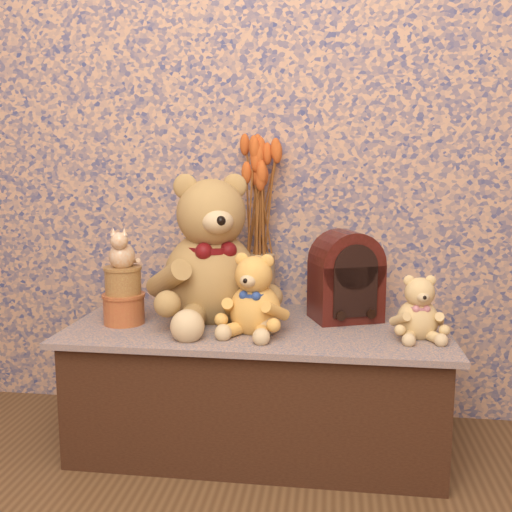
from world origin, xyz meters
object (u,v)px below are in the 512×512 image
at_px(teddy_large, 210,242).
at_px(teddy_medium, 255,290).
at_px(cat_figurine, 122,247).
at_px(biscuit_tin_lower, 124,309).
at_px(ceramic_vase, 258,282).
at_px(cathedral_radio, 346,275).
at_px(teddy_small, 418,304).

height_order(teddy_large, teddy_medium, teddy_large).
bearing_deg(teddy_medium, cat_figurine, -172.05).
relative_size(teddy_medium, biscuit_tin_lower, 2.02).
bearing_deg(teddy_medium, biscuit_tin_lower, -172.05).
distance_m(ceramic_vase, cat_figurine, 0.51).
bearing_deg(cat_figurine, ceramic_vase, 21.66).
relative_size(teddy_large, ceramic_vase, 2.59).
bearing_deg(cat_figurine, cathedral_radio, 3.20).
distance_m(teddy_medium, biscuit_tin_lower, 0.46).
xyz_separation_m(teddy_large, teddy_small, (0.68, -0.13, -0.16)).
xyz_separation_m(biscuit_tin_lower, cat_figurine, (0.00, 0.00, 0.21)).
relative_size(cathedral_radio, cat_figurine, 2.26).
distance_m(teddy_medium, cathedral_radio, 0.35).
bearing_deg(teddy_large, teddy_medium, -63.01).
height_order(teddy_medium, ceramic_vase, teddy_medium).
relative_size(teddy_small, cathedral_radio, 0.68).
bearing_deg(cathedral_radio, biscuit_tin_lower, 170.03).
bearing_deg(ceramic_vase, cat_figurine, -149.97).
relative_size(cathedral_radio, biscuit_tin_lower, 2.27).
relative_size(teddy_medium, cathedral_radio, 0.89).
bearing_deg(cat_figurine, biscuit_tin_lower, 0.00).
relative_size(teddy_large, biscuit_tin_lower, 3.95).
bearing_deg(teddy_small, cat_figurine, 170.89).
bearing_deg(teddy_large, ceramic_vase, 20.93).
height_order(ceramic_vase, cat_figurine, cat_figurine).
bearing_deg(teddy_large, cathedral_radio, -17.89).
xyz_separation_m(cathedral_radio, biscuit_tin_lower, (-0.74, -0.15, -0.11)).
bearing_deg(teddy_large, cat_figurine, 174.76).
bearing_deg(cathedral_radio, ceramic_vase, 142.16).
bearing_deg(teddy_medium, teddy_small, 14.47).
distance_m(teddy_large, cathedral_radio, 0.48).
xyz_separation_m(ceramic_vase, cat_figurine, (-0.42, -0.24, 0.16)).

